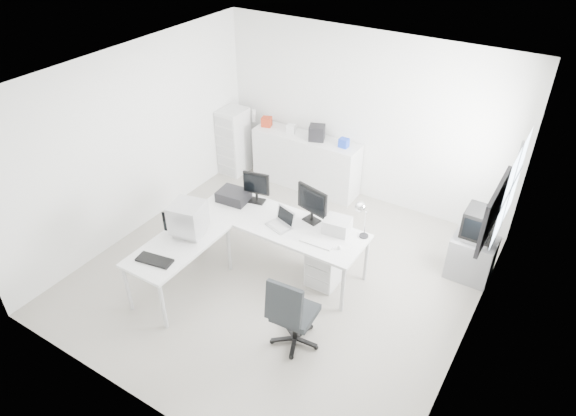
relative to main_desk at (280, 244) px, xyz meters
The scene contains 30 objects.
floor 0.43m from the main_desk, 57.20° to the right, with size 5.00×5.00×0.01m, color beige.
ceiling 2.43m from the main_desk, 57.20° to the right, with size 5.00×5.00×0.01m, color white.
back_wall 2.55m from the main_desk, 87.25° to the left, with size 5.00×0.02×2.80m, color white.
left_wall 2.60m from the main_desk, behind, with size 0.02×5.00×2.80m, color white.
right_wall 2.81m from the main_desk, ahead, with size 0.02×5.00×2.80m, color white.
window 3.04m from the main_desk, 21.62° to the left, with size 0.02×1.20×1.10m, color white, non-canonical shape.
wall_picture 3.00m from the main_desk, ahead, with size 0.04×0.90×0.60m, color black, non-canonical shape.
main_desk is the anchor object (origin of this frame).
side_desk 1.39m from the main_desk, 127.69° to the right, with size 0.70×1.40×0.75m, color silver, non-canonical shape.
drawer_pedestal 0.71m from the main_desk, ahead, with size 0.40×0.50×0.60m, color silver.
inkjet_printer 0.97m from the main_desk, behind, with size 0.43×0.33×0.15m, color black.
lcd_monitor_small 0.86m from the main_desk, 155.56° to the left, with size 0.38×0.22×0.48m, color black, non-canonical shape.
lcd_monitor_large 0.77m from the main_desk, 35.54° to the left, with size 0.50×0.20×0.52m, color black, non-canonical shape.
laptop 0.50m from the main_desk, 63.43° to the right, with size 0.33×0.34×0.22m, color #B7B7BA, non-canonical shape.
white_keyboard 0.77m from the main_desk, 12.99° to the right, with size 0.43×0.13×0.02m, color silver.
white_mouse 1.04m from the main_desk, ahead, with size 0.05×0.05×0.05m, color silver.
laser_printer 0.91m from the main_desk, 16.35° to the left, with size 0.33×0.29×0.19m, color #B3B3B3.
desk_lamp 1.30m from the main_desk, 15.26° to the left, with size 0.16×0.16×0.49m, color silver, non-canonical shape.
crt_monitor 1.36m from the main_desk, 135.00° to the right, with size 0.44×0.44×0.51m, color #B7B7BA, non-canonical shape.
black_keyboard 1.77m from the main_desk, 119.54° to the right, with size 0.45×0.18×0.03m, color black.
office_chair 1.43m from the main_desk, 50.30° to the right, with size 0.60×0.60×1.04m, color #2A2D30, non-canonical shape.
tv_cabinet 2.62m from the main_desk, 27.03° to the left, with size 0.57×0.47×0.62m, color gray.
crt_tv 2.66m from the main_desk, 27.03° to the left, with size 0.50×0.48×0.45m, color black, non-canonical shape.
sideboard 2.22m from the main_desk, 111.09° to the left, with size 1.91×0.48×0.95m, color silver.
clutter_box_a 2.69m from the main_desk, 127.69° to the left, with size 0.17×0.15×0.17m, color #A82F18.
clutter_box_b 2.43m from the main_desk, 117.96° to the left, with size 0.14×0.12×0.14m, color silver.
clutter_box_c 2.26m from the main_desk, 106.11° to the left, with size 0.25×0.23×0.25m, color black.
clutter_box_d 2.17m from the main_desk, 92.69° to the left, with size 0.15×0.13×0.15m, color blue.
clutter_bottle 2.92m from the main_desk, 132.00° to the left, with size 0.07×0.07×0.22m, color silver.
filing_cabinet 2.85m from the main_desk, 139.65° to the left, with size 0.42×0.50×1.21m, color silver.
Camera 1 is at (2.96, -4.56, 4.77)m, focal length 32.00 mm.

